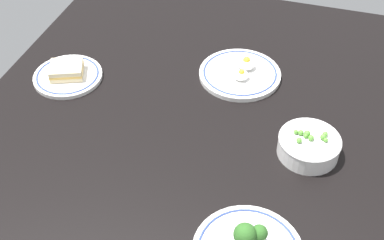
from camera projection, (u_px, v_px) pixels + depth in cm
name	position (u px, v px, depth cm)	size (l,w,h in cm)	color
dining_table	(192.00, 132.00, 125.46)	(134.17, 111.20, 4.00)	black
bowl_peas	(309.00, 145.00, 115.60)	(14.35, 14.35, 5.98)	white
plate_eggs	(240.00, 73.00, 137.92)	(22.33, 22.33, 4.84)	white
plate_sandwich	(68.00, 74.00, 137.12)	(18.65, 18.65, 4.32)	white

